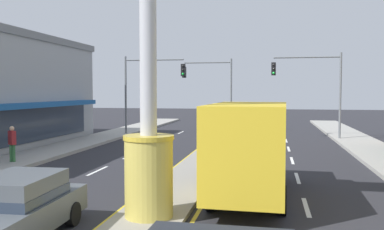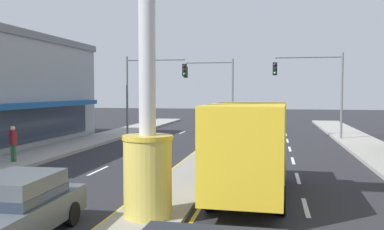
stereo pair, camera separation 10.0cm
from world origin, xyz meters
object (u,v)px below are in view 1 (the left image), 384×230
object	(u,v)px
traffic_light_left_side	(147,81)
sedan_far_right_lane	(16,208)
traffic_light_median_far	(213,83)
box_truck_near_right_lane	(251,147)
traffic_light_right_side	(315,81)
district_sign	(148,53)
pedestrian_near_kerb	(12,142)

from	to	relation	value
traffic_light_left_side	sedan_far_right_lane	size ratio (longest dim) A/B	1.42
traffic_light_median_far	sedan_far_right_lane	bearing A→B (deg)	-92.22
box_truck_near_right_lane	traffic_light_left_side	bearing A→B (deg)	116.00
traffic_light_right_side	sedan_far_right_lane	xyz separation A→B (m)	(-8.84, -22.42, -3.46)
district_sign	traffic_light_median_far	distance (m)	24.77
district_sign	traffic_light_median_far	world-z (taller)	district_sign
box_truck_near_right_lane	sedan_far_right_lane	world-z (taller)	box_truck_near_right_lane
traffic_light_right_side	box_truck_near_right_lane	distance (m)	18.08
traffic_light_right_side	traffic_light_median_far	bearing A→B (deg)	151.16
sedan_far_right_lane	traffic_light_left_side	bearing A→B (deg)	98.89
traffic_light_median_far	sedan_far_right_lane	world-z (taller)	traffic_light_median_far
traffic_light_left_side	traffic_light_median_far	size ratio (longest dim) A/B	1.00
district_sign	traffic_light_right_side	bearing A→B (deg)	73.09
district_sign	pedestrian_near_kerb	xyz separation A→B (m)	(-8.76, 7.18, -3.39)
district_sign	box_truck_near_right_lane	xyz separation A→B (m)	(2.57, 2.90, -2.82)
box_truck_near_right_lane	pedestrian_near_kerb	world-z (taller)	box_truck_near_right_lane
traffic_light_left_side	box_truck_near_right_lane	xyz separation A→B (m)	(8.78, -18.00, -2.55)
district_sign	traffic_light_left_side	distance (m)	21.80
district_sign	pedestrian_near_kerb	bearing A→B (deg)	140.66
traffic_light_left_side	pedestrian_near_kerb	xyz separation A→B (m)	(-2.55, -13.72, -3.12)
sedan_far_right_lane	box_truck_near_right_lane	bearing A→B (deg)	43.30
traffic_light_right_side	sedan_far_right_lane	world-z (taller)	traffic_light_right_side
traffic_light_left_side	sedan_far_right_lane	distance (m)	23.44
district_sign	sedan_far_right_lane	size ratio (longest dim) A/B	1.94
traffic_light_median_far	sedan_far_right_lane	distance (m)	26.96
sedan_far_right_lane	pedestrian_near_kerb	distance (m)	11.04
traffic_light_left_side	pedestrian_near_kerb	bearing A→B (deg)	-100.51
traffic_light_left_side	box_truck_near_right_lane	distance (m)	20.19
traffic_light_median_far	traffic_light_left_side	bearing A→B (deg)	-140.41
traffic_light_median_far	district_sign	bearing A→B (deg)	-86.32
traffic_light_right_side	traffic_light_median_far	size ratio (longest dim) A/B	1.00
sedan_far_right_lane	traffic_light_median_far	bearing A→B (deg)	87.78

